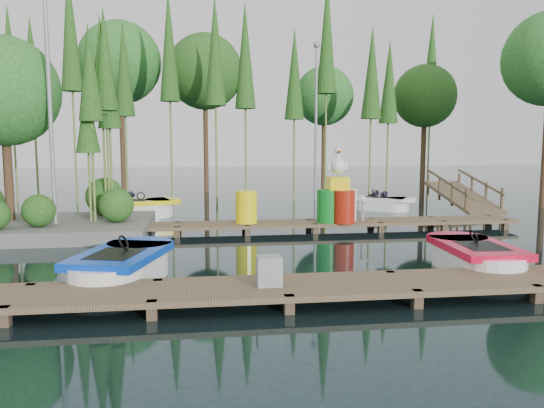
{
  "coord_description": "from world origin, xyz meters",
  "views": [
    {
      "loc": [
        -1.4,
        -13.23,
        2.74
      ],
      "look_at": [
        0.5,
        0.5,
        1.1
      ],
      "focal_mm": 35.0,
      "sensor_mm": 36.0,
      "label": 1
    }
  ],
  "objects": [
    {
      "name": "island",
      "position": [
        -6.3,
        3.29,
        3.18
      ],
      "size": [
        6.2,
        4.2,
        6.75
      ],
      "color": "slate",
      "rests_on": "ground"
    },
    {
      "name": "boat_blue",
      "position": [
        -2.91,
        -2.85,
        0.29
      ],
      "size": [
        2.13,
        3.26,
        1.01
      ],
      "rotation": [
        0.0,
        0.0,
        -0.28
      ],
      "color": "white",
      "rests_on": "ground"
    },
    {
      "name": "drum_cluster",
      "position": [
        2.81,
        2.34,
        0.97
      ],
      "size": [
        1.32,
        1.21,
        2.27
      ],
      "color": "#0D781F",
      "rests_on": "far_dock"
    },
    {
      "name": "yellow_barrel",
      "position": [
        -0.0,
        2.5,
        0.78
      ],
      "size": [
        0.65,
        0.65,
        0.97
      ],
      "primitive_type": "cylinder",
      "color": "yellow",
      "rests_on": "far_dock"
    },
    {
      "name": "far_dock",
      "position": [
        1.0,
        2.5,
        0.23
      ],
      "size": [
        15.0,
        1.2,
        0.5
      ],
      "color": "brown",
      "rests_on": "ground"
    },
    {
      "name": "near_dock",
      "position": [
        0.0,
        -4.5,
        0.23
      ],
      "size": [
        18.0,
        1.5,
        0.5
      ],
      "color": "brown",
      "rests_on": "ground"
    },
    {
      "name": "lamp_island",
      "position": [
        -5.5,
        2.5,
        4.26
      ],
      "size": [
        0.3,
        0.3,
        7.25
      ],
      "color": "gray",
      "rests_on": "ground"
    },
    {
      "name": "utility_cabinet",
      "position": [
        -0.24,
        -4.5,
        0.55
      ],
      "size": [
        0.42,
        0.35,
        0.51
      ],
      "primitive_type": "cube",
      "color": "gray",
      "rests_on": "near_dock"
    },
    {
      "name": "boat_white_far",
      "position": [
        5.84,
        7.02,
        0.26
      ],
      "size": [
        2.71,
        2.3,
        1.18
      ],
      "rotation": [
        0.0,
        0.0,
        0.12
      ],
      "color": "white",
      "rests_on": "ground"
    },
    {
      "name": "ramp",
      "position": [
        9.0,
        6.5,
        0.59
      ],
      "size": [
        1.5,
        3.94,
        1.49
      ],
      "color": "brown",
      "rests_on": "ground"
    },
    {
      "name": "boat_yellow_far",
      "position": [
        -3.62,
        6.31,
        0.32
      ],
      "size": [
        3.24,
        2.13,
        1.49
      ],
      "rotation": [
        0.0,
        0.0,
        -0.06
      ],
      "color": "white",
      "rests_on": "ground"
    },
    {
      "name": "lamp_rear",
      "position": [
        4.0,
        11.0,
        4.26
      ],
      "size": [
        0.3,
        0.3,
        7.25
      ],
      "color": "gray",
      "rests_on": "ground"
    },
    {
      "name": "seagull_post",
      "position": [
        3.62,
        2.5,
        0.81
      ],
      "size": [
        0.48,
        0.26,
        0.76
      ],
      "color": "gray",
      "rests_on": "far_dock"
    },
    {
      "name": "tree_screen",
      "position": [
        -2.04,
        10.6,
        6.12
      ],
      "size": [
        34.42,
        18.53,
        10.31
      ],
      "color": "#4A321F",
      "rests_on": "ground"
    },
    {
      "name": "boat_red",
      "position": [
        4.34,
        -2.99,
        0.28
      ],
      "size": [
        1.46,
        2.97,
        0.98
      ],
      "rotation": [
        0.0,
        0.0,
        -0.05
      ],
      "color": "white",
      "rests_on": "ground"
    },
    {
      "name": "ground_plane",
      "position": [
        0.0,
        0.0,
        0.0
      ],
      "size": [
        90.0,
        90.0,
        0.0
      ],
      "primitive_type": "plane",
      "color": "#1B2F33"
    }
  ]
}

